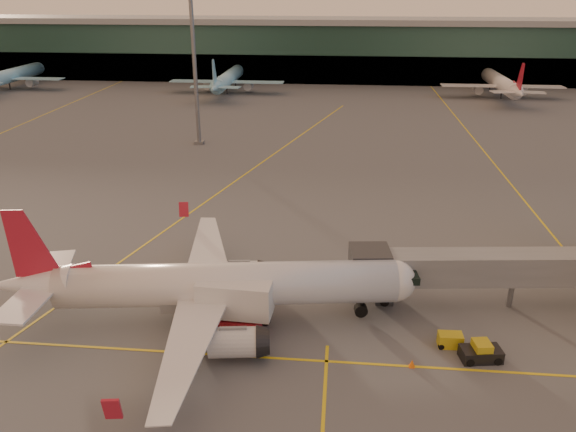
# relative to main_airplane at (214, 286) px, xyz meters

# --- Properties ---
(ground) EXTENTS (600.00, 600.00, 0.00)m
(ground) POSITION_rel_main_airplane_xyz_m (4.62, -9.63, -3.40)
(ground) COLOR #4C4F54
(ground) RESTS_ON ground
(taxi_markings) EXTENTS (100.12, 173.00, 0.01)m
(taxi_markings) POSITION_rel_main_airplane_xyz_m (-2.70, 34.86, -3.39)
(taxi_markings) COLOR yellow
(taxi_markings) RESTS_ON ground
(terminal) EXTENTS (400.00, 20.00, 17.60)m
(terminal) POSITION_rel_main_airplane_xyz_m (4.62, 132.17, 5.36)
(terminal) COLOR #19382D
(terminal) RESTS_ON ground
(mast_west_near) EXTENTS (2.40, 2.40, 25.60)m
(mast_west_near) POSITION_rel_main_airplane_xyz_m (-15.38, 56.37, 11.47)
(mast_west_near) COLOR slate
(mast_west_near) RESTS_ON ground
(distant_aircraft_row) EXTENTS (290.00, 34.00, 13.00)m
(distant_aircraft_row) POSITION_rel_main_airplane_xyz_m (-16.38, 108.37, -3.40)
(distant_aircraft_row) COLOR #85C3DE
(distant_aircraft_row) RESTS_ON ground
(main_airplane) EXTENTS (34.60, 31.31, 10.45)m
(main_airplane) POSITION_rel_main_airplane_xyz_m (0.00, 0.00, 0.00)
(main_airplane) COLOR silver
(main_airplane) RESTS_ON ground
(jet_bridge) EXTENTS (29.72, 6.34, 5.39)m
(jet_bridge) POSITION_rel_main_airplane_xyz_m (26.91, 5.20, 0.27)
(jet_bridge) COLOR slate
(jet_bridge) RESTS_ON ground
(catering_truck) EXTENTS (6.15, 3.04, 4.66)m
(catering_truck) POSITION_rel_main_airplane_xyz_m (2.13, -1.30, -0.75)
(catering_truck) COLOR red
(catering_truck) RESTS_ON ground
(gpu_cart) EXTENTS (1.98, 1.20, 1.13)m
(gpu_cart) POSITION_rel_main_airplane_xyz_m (19.27, -1.73, -2.85)
(gpu_cart) COLOR gold
(gpu_cart) RESTS_ON ground
(pushback_tug) EXTENTS (3.27, 2.11, 1.57)m
(pushback_tug) POSITION_rel_main_airplane_xyz_m (21.32, -3.26, -2.76)
(pushback_tug) COLOR black
(pushback_tug) RESTS_ON ground
(cone_nose) EXTENTS (0.43, 0.43, 0.54)m
(cone_nose) POSITION_rel_main_airplane_xyz_m (19.60, -1.91, -3.13)
(cone_nose) COLOR orange
(cone_nose) RESTS_ON ground
(cone_fwd) EXTENTS (0.48, 0.48, 0.62)m
(cone_fwd) POSITION_rel_main_airplane_xyz_m (16.02, -4.64, -3.10)
(cone_fwd) COLOR orange
(cone_fwd) RESTS_ON ground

